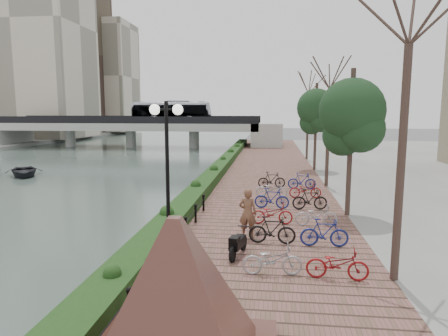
% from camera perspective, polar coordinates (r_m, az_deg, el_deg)
% --- Properties ---
extents(ground, '(220.00, 220.00, 0.00)m').
position_cam_1_polar(ground, '(11.42, -18.40, -19.28)').
color(ground, '#59595B').
rests_on(ground, ground).
extents(river_water, '(30.00, 130.00, 0.02)m').
position_cam_1_polar(river_water, '(39.64, -22.86, 0.08)').
color(river_water, '#4A5D54').
rests_on(river_water, ground).
extents(promenade, '(8.00, 75.00, 0.50)m').
position_cam_1_polar(promenade, '(27.08, 5.52, -2.32)').
color(promenade, brown).
rests_on(promenade, ground).
extents(hedge, '(1.10, 56.00, 0.60)m').
position_cam_1_polar(hedge, '(29.71, -0.94, -0.27)').
color(hedge, '#143513').
rests_on(hedge, promenade).
extents(chain_fence, '(0.10, 14.10, 0.70)m').
position_cam_1_polar(chain_fence, '(12.34, -8.50, -12.49)').
color(chain_fence, black).
rests_on(chain_fence, promenade).
extents(granite_monument, '(5.60, 5.60, 2.92)m').
position_cam_1_polar(granite_monument, '(7.30, -6.94, -17.99)').
color(granite_monument, '#44251D').
rests_on(granite_monument, promenade).
extents(lamppost, '(1.02, 0.32, 4.97)m').
position_cam_1_polar(lamppost, '(12.10, -8.15, 2.84)').
color(lamppost, black).
rests_on(lamppost, promenade).
extents(motorcycle, '(0.75, 1.46, 0.87)m').
position_cam_1_polar(motorcycle, '(13.17, 2.06, -10.66)').
color(motorcycle, black).
rests_on(motorcycle, promenade).
extents(pedestrian, '(0.74, 0.55, 1.86)m').
position_cam_1_polar(pedestrian, '(14.86, 3.41, -6.46)').
color(pedestrian, brown).
rests_on(pedestrian, promenade).
extents(bicycle_parking, '(2.40, 14.69, 1.00)m').
position_cam_1_polar(bicycle_parking, '(17.94, 9.74, -5.50)').
color(bicycle_parking, '#A0A1A4').
rests_on(bicycle_parking, promenade).
extents(street_trees, '(3.20, 37.12, 6.80)m').
position_cam_1_polar(street_trees, '(22.14, 15.81, 4.02)').
color(street_trees, '#32241E').
rests_on(street_trees, promenade).
extents(bridge, '(36.00, 10.77, 6.50)m').
position_cam_1_polar(bridge, '(57.15, -12.05, 6.24)').
color(bridge, '#9F9F9A').
rests_on(bridge, ground).
extents(boat, '(4.49, 4.81, 0.81)m').
position_cam_1_polar(boat, '(35.37, -26.70, -0.39)').
color(boat, '#222328').
rests_on(boat, river_water).
extents(far_buildings, '(35.00, 38.00, 38.00)m').
position_cam_1_polar(far_buildings, '(88.77, -25.60, 14.53)').
color(far_buildings, beige).
rests_on(far_buildings, far_bank).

